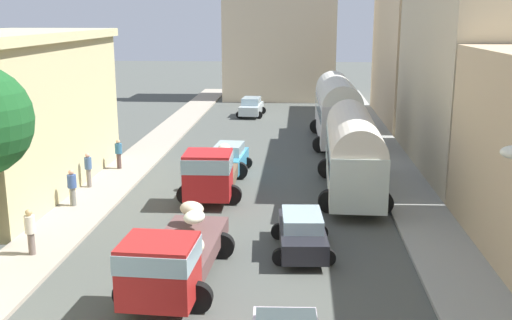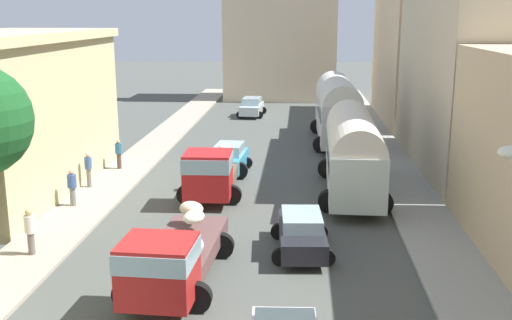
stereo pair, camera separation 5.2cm
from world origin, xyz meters
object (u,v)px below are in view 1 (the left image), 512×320
Objects in this scene: car_1 at (251,107)px; pedestrian_2 at (119,153)px; parked_bus_1 at (337,107)px; car_3 at (302,232)px; cargo_truck_0 at (173,256)px; cargo_truck_1 at (212,170)px; parked_bus_0 at (353,150)px; pedestrian_4 at (30,230)px; pedestrian_1 at (88,169)px; pedestrian_0 at (72,187)px; car_0 at (229,158)px.

car_1 is 2.35× the size of pedestrian_2.
car_3 is (-2.29, -19.25, -1.65)m from parked_bus_1.
cargo_truck_1 is (-0.21, 9.98, 0.11)m from cargo_truck_0.
cargo_truck_1 is 7.71m from car_3.
parked_bus_0 is 2.25× the size of car_1.
pedestrian_4 is at bearing 157.75° from cargo_truck_0.
cargo_truck_1 is 4.07× the size of pedestrian_4.
cargo_truck_1 reaches higher than pedestrian_1.
pedestrian_1 is at bearing 95.69° from pedestrian_0.
parked_bus_1 reaches higher than parked_bus_0.
parked_bus_1 reaches higher than pedestrian_0.
pedestrian_0 reaches higher than car_0.
car_3 is 2.28× the size of pedestrian_4.
pedestrian_0 reaches higher than car_1.
cargo_truck_1 is 4.41m from car_0.
cargo_truck_1 is at bearing -93.69° from car_0.
pedestrian_1 reaches higher than pedestrian_0.
pedestrian_0 is 0.99× the size of pedestrian_4.
parked_bus_0 is 5.30× the size of pedestrian_2.
parked_bus_0 is 5.22× the size of pedestrian_0.
pedestrian_0 is at bearing -84.31° from pedestrian_1.
pedestrian_1 is at bearing 145.02° from car_3.
pedestrian_0 is (-6.11, -6.62, 0.21)m from car_0.
pedestrian_2 is at bearing -145.28° from parked_bus_1.
pedestrian_2 is (-5.73, 4.35, -0.27)m from cargo_truck_1.
car_3 is 2.30× the size of pedestrian_0.
cargo_truck_1 is 3.99× the size of pedestrian_1.
cargo_truck_1 is 4.12× the size of pedestrian_0.
cargo_truck_1 is (-6.42, -12.76, -1.12)m from parked_bus_1.
car_3 is (4.13, -6.48, -0.53)m from cargo_truck_1.
parked_bus_1 is 19.46m from car_3.
car_0 is at bearing -89.07° from car_1.
pedestrian_2 is (-5.71, -18.66, 0.21)m from car_1.
cargo_truck_1 is at bearing 91.18° from cargo_truck_0.
cargo_truck_0 is 9.82m from pedestrian_0.
parked_bus_0 is 1.36× the size of cargo_truck_0.
pedestrian_2 is at bearing 132.31° from car_3.
car_0 is 0.92× the size of car_3.
car_3 is at bearing 41.69° from cargo_truck_0.
car_1 is 31.20m from pedestrian_4.
pedestrian_0 reaches higher than pedestrian_2.
parked_bus_1 is at bearing 74.71° from cargo_truck_0.
pedestrian_2 is 0.97× the size of pedestrian_4.
car_3 is at bearing -96.79° from parked_bus_1.
car_3 is 10.83m from pedestrian_0.
cargo_truck_1 is 23.01m from car_1.
parked_bus_1 reaches higher than cargo_truck_1.
pedestrian_0 is (-12.32, -3.10, -1.16)m from parked_bus_0.
cargo_truck_0 reaches higher than pedestrian_0.
pedestrian_1 is at bearing -150.08° from car_0.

